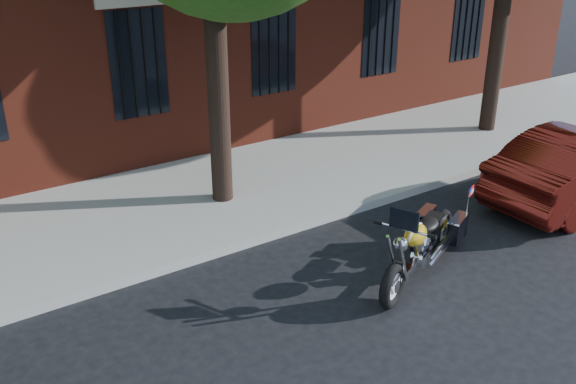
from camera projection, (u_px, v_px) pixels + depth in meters
ground at (293, 286)px, 8.96m from camera, size 120.00×120.00×0.00m
curb at (242, 243)px, 9.97m from camera, size 40.00×0.16×0.15m
sidewalk at (189, 201)px, 11.40m from camera, size 40.00×3.60×0.15m
motorcycle at (423, 245)px, 9.14m from camera, size 2.55×1.38×1.32m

